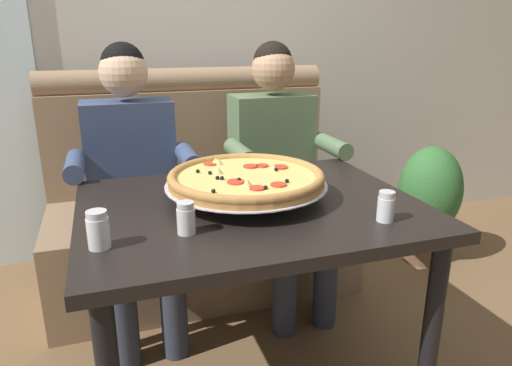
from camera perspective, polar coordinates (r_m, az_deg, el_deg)
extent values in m
cube|color=beige|center=(2.94, -10.00, 19.39)|extent=(6.00, 0.12, 2.80)
cube|color=#937556|center=(2.49, -6.11, -7.89)|extent=(1.55, 0.60, 0.46)
cube|color=#937556|center=(2.70, -8.20, 4.34)|extent=(1.55, 0.18, 0.65)
cylinder|color=#937556|center=(2.64, -8.56, 12.28)|extent=(1.55, 0.14, 0.14)
cube|color=black|center=(1.59, -0.67, -3.14)|extent=(1.14, 0.88, 0.04)
cylinder|color=black|center=(1.70, 20.58, -17.33)|extent=(0.06, 0.06, 0.71)
cylinder|color=black|center=(2.03, -17.79, -11.00)|extent=(0.06, 0.06, 0.71)
cylinder|color=black|center=(2.24, 8.80, -7.50)|extent=(0.06, 0.06, 0.71)
cube|color=#2D3342|center=(2.10, -14.23, -4.28)|extent=(0.34, 0.40, 0.15)
cylinder|color=#2D3342|center=(2.01, -15.90, -15.25)|extent=(0.11, 0.11, 0.46)
cylinder|color=#2D3342|center=(2.02, -10.06, -14.62)|extent=(0.11, 0.11, 0.46)
cube|color=#38476B|center=(2.25, -15.07, 2.61)|extent=(0.40, 0.22, 0.56)
cylinder|color=#38476B|center=(2.02, -21.28, 1.94)|extent=(0.08, 0.28, 0.08)
cylinder|color=#38476B|center=(2.04, -8.35, 3.15)|extent=(0.08, 0.28, 0.08)
sphere|color=#DBB28E|center=(2.16, -15.91, 12.89)|extent=(0.21, 0.21, 0.21)
sphere|color=black|center=(2.17, -16.01, 13.83)|extent=(0.19, 0.19, 0.19)
cube|color=#2D3342|center=(2.24, 3.74, -2.31)|extent=(0.34, 0.40, 0.15)
cylinder|color=#2D3342|center=(2.13, 3.56, -12.56)|extent=(0.11, 0.11, 0.46)
cylinder|color=#2D3342|center=(2.20, 8.51, -11.63)|extent=(0.11, 0.11, 0.46)
cube|color=#56704C|center=(2.38, 1.87, 4.06)|extent=(0.40, 0.22, 0.56)
cylinder|color=#56704C|center=(2.10, -1.99, 3.69)|extent=(0.08, 0.28, 0.08)
cylinder|color=#56704C|center=(2.26, 9.30, 4.53)|extent=(0.08, 0.28, 0.08)
sphere|color=tan|center=(2.30, 2.14, 13.79)|extent=(0.21, 0.21, 0.21)
sphere|color=black|center=(2.31, 2.07, 14.68)|extent=(0.19, 0.19, 0.19)
cylinder|color=silver|center=(1.49, 0.48, -2.79)|extent=(0.01, 0.01, 0.05)
cylinder|color=silver|center=(1.66, -6.16, -0.71)|extent=(0.01, 0.01, 0.05)
cylinder|color=silver|center=(1.73, 2.15, 0.13)|extent=(0.01, 0.01, 0.05)
torus|color=silver|center=(1.62, -1.19, -0.38)|extent=(0.31, 0.31, 0.01)
cylinder|color=silver|center=(1.61, -1.19, -0.11)|extent=(0.56, 0.56, 0.00)
cylinder|color=#B77F42|center=(1.61, -1.20, 0.26)|extent=(0.54, 0.54, 0.02)
torus|color=#B77F42|center=(1.61, -1.20, 0.91)|extent=(0.54, 0.54, 0.03)
cylinder|color=#EFCC6B|center=(1.61, -1.20, 0.73)|extent=(0.48, 0.48, 0.01)
cylinder|color=red|center=(1.70, 2.92, 1.97)|extent=(0.06, 0.06, 0.01)
cylinder|color=red|center=(1.47, 0.13, -0.63)|extent=(0.05, 0.05, 0.01)
cylinder|color=red|center=(1.71, -0.68, 2.05)|extent=(0.05, 0.05, 0.01)
cylinder|color=red|center=(1.75, -5.55, 2.39)|extent=(0.05, 0.05, 0.01)
cylinder|color=red|center=(1.50, 2.76, -0.21)|extent=(0.05, 0.05, 0.01)
cylinder|color=red|center=(1.72, 0.75, 2.14)|extent=(0.05, 0.05, 0.01)
cylinder|color=red|center=(1.53, -2.50, 0.14)|extent=(0.06, 0.06, 0.01)
sphere|color=black|center=(1.65, -7.15, 1.45)|extent=(0.01, 0.01, 0.01)
sphere|color=black|center=(1.46, 1.18, -0.55)|extent=(0.01, 0.01, 0.01)
sphere|color=black|center=(1.63, -5.66, 1.26)|extent=(0.01, 0.01, 0.01)
sphere|color=black|center=(1.56, -4.19, 0.62)|extent=(0.01, 0.01, 0.01)
sphere|color=black|center=(1.54, -2.09, 0.42)|extent=(0.01, 0.01, 0.01)
sphere|color=black|center=(1.57, -4.75, 0.65)|extent=(0.01, 0.01, 0.01)
sphere|color=black|center=(1.66, 2.44, 1.64)|extent=(0.01, 0.01, 0.01)
sphere|color=black|center=(1.44, -5.24, -0.98)|extent=(0.01, 0.01, 0.01)
sphere|color=black|center=(1.53, 3.81, 0.25)|extent=(0.01, 0.01, 0.01)
cone|color=#CCC675|center=(1.63, -4.68, 1.58)|extent=(0.04, 0.04, 0.02)
cone|color=#CCC675|center=(1.49, -1.05, 0.06)|extent=(0.04, 0.04, 0.02)
cone|color=#CCC675|center=(1.76, -4.94, 2.74)|extent=(0.04, 0.04, 0.02)
cone|color=#CCC675|center=(1.75, -4.63, 2.66)|extent=(0.04, 0.04, 0.02)
cone|color=#CCC675|center=(1.66, 2.18, 1.94)|extent=(0.04, 0.04, 0.02)
cylinder|color=white|center=(1.32, -18.73, -5.82)|extent=(0.06, 0.06, 0.09)
cylinder|color=#A82D19|center=(1.32, -18.67, -6.35)|extent=(0.05, 0.05, 0.06)
cylinder|color=silver|center=(1.30, -18.96, -3.69)|extent=(0.05, 0.05, 0.02)
cylinder|color=white|center=(1.48, 15.59, -3.12)|extent=(0.05, 0.05, 0.08)
cylinder|color=#4C6633|center=(1.49, 15.54, -3.76)|extent=(0.04, 0.04, 0.04)
cylinder|color=silver|center=(1.47, 15.75, -1.38)|extent=(0.05, 0.05, 0.02)
cylinder|color=white|center=(1.35, -8.55, -4.63)|extent=(0.05, 0.05, 0.08)
cylinder|color=silver|center=(1.36, -8.52, -5.34)|extent=(0.05, 0.05, 0.04)
cylinder|color=silver|center=(1.34, -8.65, -2.74)|extent=(0.05, 0.05, 0.02)
cylinder|color=brown|center=(3.00, 19.84, -6.85)|extent=(0.24, 0.24, 0.22)
ellipsoid|color=#336B33|center=(2.88, 20.52, -0.85)|extent=(0.36, 0.36, 0.52)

